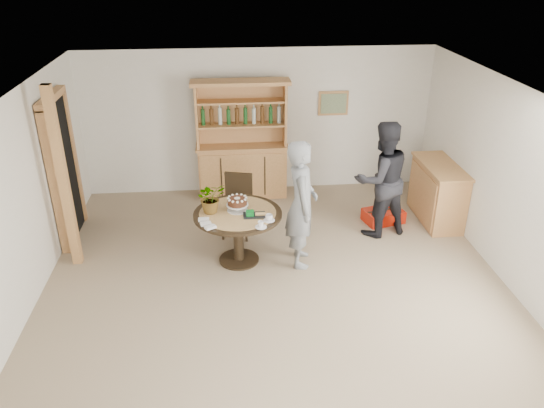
{
  "coord_description": "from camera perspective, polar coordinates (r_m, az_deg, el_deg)",
  "views": [
    {
      "loc": [
        -0.58,
        -5.34,
        3.99
      ],
      "look_at": [
        -0.02,
        0.65,
        1.05
      ],
      "focal_mm": 35.0,
      "sensor_mm": 36.0,
      "label": 1
    }
  ],
  "objects": [
    {
      "name": "birthday_cake",
      "position": [
        7.14,
        -3.76,
        0.17
      ],
      "size": [
        0.3,
        0.3,
        0.2
      ],
      "color": "white",
      "rests_on": "dining_table"
    },
    {
      "name": "teen_boy",
      "position": [
        7.07,
        3.18,
        -0.03
      ],
      "size": [
        0.47,
        0.68,
        1.78
      ],
      "primitive_type": "imported",
      "rotation": [
        0.0,
        0.0,
        1.5
      ],
      "color": "gray",
      "rests_on": "ground"
    },
    {
      "name": "pine_post",
      "position": [
        7.4,
        -21.54,
        2.41
      ],
      "size": [
        0.12,
        0.12,
        2.5
      ],
      "primitive_type": "cube",
      "color": "tan",
      "rests_on": "ground"
    },
    {
      "name": "gift_tray",
      "position": [
        7.03,
        -1.94,
        -1.09
      ],
      "size": [
        0.3,
        0.2,
        0.08
      ],
      "color": "black",
      "rests_on": "dining_table"
    },
    {
      "name": "red_suitcase",
      "position": [
        8.67,
        11.88,
        -1.24
      ],
      "size": [
        0.68,
        0.54,
        0.21
      ],
      "rotation": [
        0.0,
        0.0,
        0.26
      ],
      "color": "red",
      "rests_on": "ground"
    },
    {
      "name": "coffee_cup_a",
      "position": [
        6.9,
        -0.32,
        -1.51
      ],
      "size": [
        0.15,
        0.15,
        0.09
      ],
      "color": "white",
      "rests_on": "dining_table"
    },
    {
      "name": "coffee_cup_b",
      "position": [
        6.74,
        -1.21,
        -2.26
      ],
      "size": [
        0.15,
        0.15,
        0.08
      ],
      "color": "white",
      "rests_on": "dining_table"
    },
    {
      "name": "dining_table",
      "position": [
        7.22,
        -3.68,
        -1.99
      ],
      "size": [
        1.2,
        1.2,
        0.76
      ],
      "color": "black",
      "rests_on": "ground"
    },
    {
      "name": "flower_vase",
      "position": [
        7.1,
        -6.6,
        0.69
      ],
      "size": [
        0.47,
        0.44,
        0.42
      ],
      "primitive_type": "imported",
      "rotation": [
        0.0,
        0.0,
        0.35
      ],
      "color": "#3F7233",
      "rests_on": "dining_table"
    },
    {
      "name": "napkins",
      "position": [
        6.87,
        -7.05,
        -2.09
      ],
      "size": [
        0.24,
        0.33,
        0.03
      ],
      "color": "white",
      "rests_on": "dining_table"
    },
    {
      "name": "dining_chair",
      "position": [
        7.99,
        -3.73,
        0.35
      ],
      "size": [
        0.51,
        0.51,
        0.95
      ],
      "rotation": [
        0.0,
        0.0,
        -0.25
      ],
      "color": "black",
      "rests_on": "ground"
    },
    {
      "name": "hutch",
      "position": [
        9.2,
        -3.22,
        4.97
      ],
      "size": [
        1.62,
        0.54,
        2.04
      ],
      "color": "tan",
      "rests_on": "ground"
    },
    {
      "name": "doorway",
      "position": [
        8.23,
        -21.6,
        3.64
      ],
      "size": [
        0.13,
        1.1,
        2.18
      ],
      "color": "black",
      "rests_on": "ground"
    },
    {
      "name": "sideboard",
      "position": [
        8.79,
        17.38,
        1.2
      ],
      "size": [
        0.54,
        1.26,
        0.94
      ],
      "color": "tan",
      "rests_on": "ground"
    },
    {
      "name": "room_shell",
      "position": [
        5.83,
        0.83,
        3.35
      ],
      "size": [
        6.04,
        7.04,
        2.52
      ],
      "color": "white",
      "rests_on": "ground"
    },
    {
      "name": "adult_person",
      "position": [
        7.99,
        11.69,
        2.62
      ],
      "size": [
        1.01,
        0.87,
        1.78
      ],
      "primitive_type": "imported",
      "rotation": [
        0.0,
        0.0,
        3.4
      ],
      "color": "black",
      "rests_on": "ground"
    },
    {
      "name": "ground",
      "position": [
        6.69,
        0.72,
        -10.55
      ],
      "size": [
        7.0,
        7.0,
        0.0
      ],
      "primitive_type": "plane",
      "color": "#9D896C",
      "rests_on": "ground"
    }
  ]
}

